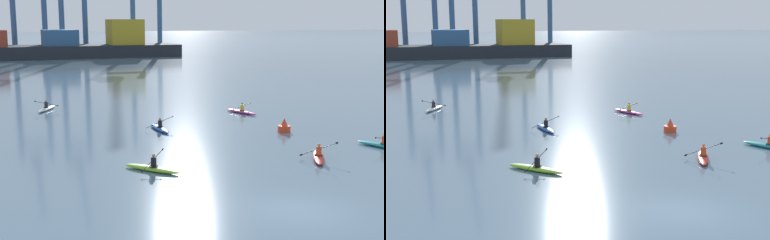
# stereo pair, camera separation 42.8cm
# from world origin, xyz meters

# --- Properties ---
(ground_plane) EXTENTS (800.00, 800.00, 0.00)m
(ground_plane) POSITION_xyz_m (0.00, 0.00, 0.00)
(ground_plane) COLOR slate
(container_barge) EXTENTS (51.82, 10.84, 8.23)m
(container_barge) POSITION_xyz_m (1.62, 97.40, 2.42)
(container_barge) COLOR #1E2328
(container_barge) RESTS_ON ground
(channel_buoy) EXTENTS (0.90, 0.90, 1.00)m
(channel_buoy) POSITION_xyz_m (7.41, 14.00, 0.36)
(channel_buoy) COLOR red
(channel_buoy) RESTS_ON ground
(kayak_red) EXTENTS (2.26, 3.23, 1.09)m
(kayak_red) POSITION_xyz_m (5.46, 6.80, 0.17)
(kayak_red) COLOR red
(kayak_red) RESTS_ON ground
(kayak_lime) EXTENTS (2.68, 2.96, 1.05)m
(kayak_lime) POSITION_xyz_m (-4.13, 7.76, 0.17)
(kayak_lime) COLOR #7ABC2D
(kayak_lime) RESTS_ON ground
(kayak_teal) EXTENTS (2.10, 3.37, 0.95)m
(kayak_teal) POSITION_xyz_m (10.80, 7.76, 0.17)
(kayak_teal) COLOR teal
(kayak_teal) RESTS_ON ground
(kayak_magenta) EXTENTS (2.14, 3.39, 0.95)m
(kayak_magenta) POSITION_xyz_m (7.85, 21.95, 0.17)
(kayak_magenta) COLOR #C13384
(kayak_magenta) RESTS_ON ground
(kayak_white) EXTENTS (2.10, 3.29, 0.95)m
(kayak_white) POSITION_xyz_m (-7.72, 29.34, 0.17)
(kayak_white) COLOR silver
(kayak_white) RESTS_ON ground
(kayak_blue) EXTENTS (2.19, 3.43, 1.03)m
(kayak_blue) POSITION_xyz_m (-0.78, 17.60, 0.17)
(kayak_blue) COLOR #2856B2
(kayak_blue) RESTS_ON ground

